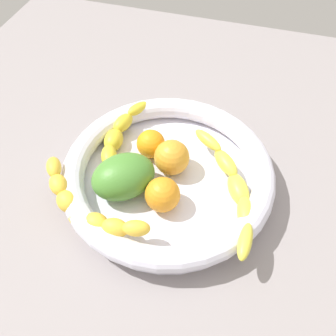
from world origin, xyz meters
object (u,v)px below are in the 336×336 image
object	(u,v)px
banana_draped_left	(233,187)
orange_mid_left	(163,195)
orange_front	(174,158)
banana_draped_right	(119,138)
orange_mid_right	(151,144)
fruit_bowl	(168,175)
banana_arching_top	(84,208)
mango_green	(123,177)

from	to	relation	value
banana_draped_left	orange_mid_left	xyz separation A→B (cm)	(5.02, -10.90, 0.41)
banana_draped_left	orange_front	world-z (taller)	orange_front
banana_draped_right	orange_mid_left	bearing A→B (deg)	48.86
orange_front	orange_mid_right	distance (cm)	5.77
fruit_bowl	banana_arching_top	xyz separation A→B (cm)	(11.70, -10.45, 1.98)
banana_arching_top	orange_mid_right	world-z (taller)	banana_arching_top
orange_front	mango_green	xyz separation A→B (cm)	(6.68, -7.01, 0.35)
fruit_bowl	orange_mid_left	size ratio (longest dim) A/B	6.33
orange_front	orange_mid_right	xyz separation A→B (cm)	(-2.52, -5.17, -0.52)
fruit_bowl	banana_draped_left	world-z (taller)	banana_draped_left
banana_draped_left	orange_mid_right	xyz separation A→B (cm)	(-5.47, -16.34, 0.12)
orange_front	orange_mid_left	world-z (taller)	orange_front
mango_green	orange_mid_right	bearing A→B (deg)	168.69
orange_mid_right	mango_green	size ratio (longest dim) A/B	0.48
banana_arching_top	orange_mid_right	bearing A→B (deg)	160.99
banana_draped_right	banana_arching_top	xyz separation A→B (cm)	(16.37, 0.61, 0.56)
orange_mid_left	banana_arching_top	bearing A→B (deg)	-61.35
banana_draped_left	orange_mid_left	size ratio (longest dim) A/B	4.16
orange_mid_left	fruit_bowl	bearing A→B (deg)	-172.79
mango_green	orange_front	bearing A→B (deg)	133.61
banana_arching_top	orange_mid_left	distance (cm)	12.71
banana_draped_right	orange_front	world-z (taller)	orange_front
fruit_bowl	mango_green	xyz separation A→B (cm)	(4.31, -6.57, 2.50)
orange_front	orange_mid_left	distance (cm)	7.98
orange_mid_left	mango_green	xyz separation A→B (cm)	(-1.30, -7.28, 0.58)
fruit_bowl	orange_mid_right	xyz separation A→B (cm)	(-4.89, -4.73, 1.63)
banana_draped_left	orange_mid_left	world-z (taller)	orange_mid_left
fruit_bowl	banana_arching_top	bearing A→B (deg)	-41.77
banana_draped_left	mango_green	xyz separation A→B (cm)	(3.73, -18.18, 0.99)
banana_draped_right	banana_draped_left	bearing A→B (deg)	76.95
banana_arching_top	orange_front	distance (cm)	17.79
banana_draped_right	orange_mid_right	size ratio (longest dim) A/B	3.97
orange_mid_right	mango_green	world-z (taller)	mango_green
banana_draped_left	banana_arching_top	bearing A→B (deg)	-63.25
orange_front	banana_draped_left	bearing A→B (deg)	75.21
banana_draped_left	banana_arching_top	size ratio (longest dim) A/B	1.12
fruit_bowl	orange_mid_right	world-z (taller)	orange_mid_right
banana_draped_right	orange_mid_right	distance (cm)	6.33
banana_draped_left	orange_front	bearing A→B (deg)	-104.79
fruit_bowl	banana_draped_left	xyz separation A→B (cm)	(0.58, 11.61, 1.51)
orange_front	orange_mid_left	size ratio (longest dim) A/B	1.08
fruit_bowl	banana_arching_top	distance (cm)	15.81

